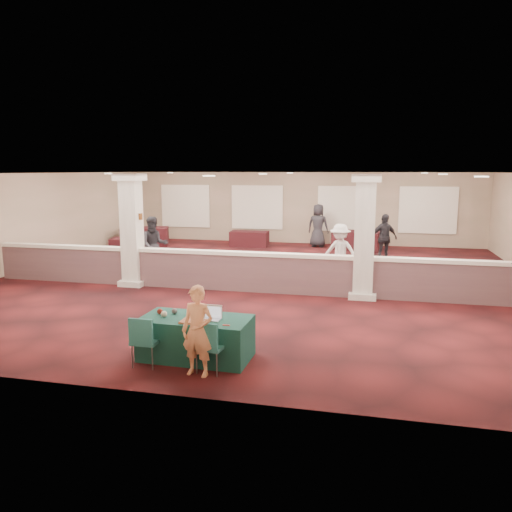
% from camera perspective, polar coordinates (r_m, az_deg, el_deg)
% --- Properties ---
extents(ground, '(16.00, 16.00, 0.00)m').
position_cam_1_polar(ground, '(15.18, 0.76, -2.74)').
color(ground, '#4C1314').
rests_on(ground, ground).
extents(wall_back, '(16.00, 0.04, 3.20)m').
position_cam_1_polar(wall_back, '(22.76, 5.08, 5.49)').
color(wall_back, gray).
rests_on(wall_back, ground).
extents(wall_front, '(16.00, 0.04, 3.20)m').
position_cam_1_polar(wall_front, '(7.40, -12.54, -3.71)').
color(wall_front, gray).
rests_on(wall_front, ground).
extents(wall_left, '(0.04, 16.00, 3.20)m').
position_cam_1_polar(wall_left, '(18.35, -24.49, 3.62)').
color(wall_left, gray).
rests_on(wall_left, ground).
extents(ceiling, '(16.00, 16.00, 0.02)m').
position_cam_1_polar(ceiling, '(14.82, 0.79, 9.43)').
color(ceiling, white).
rests_on(ceiling, wall_back).
extents(partition_wall, '(15.60, 0.28, 1.10)m').
position_cam_1_polar(partition_wall, '(13.63, -0.58, -1.75)').
color(partition_wall, brown).
rests_on(partition_wall, ground).
extents(column_left, '(0.72, 0.72, 3.20)m').
position_cam_1_polar(column_left, '(14.68, -14.00, 3.02)').
color(column_left, beige).
rests_on(column_left, ground).
extents(column_right, '(0.72, 0.72, 3.20)m').
position_cam_1_polar(column_right, '(13.09, 12.30, 2.29)').
color(column_right, beige).
rests_on(column_right, ground).
extents(sconce_left, '(0.12, 0.12, 0.18)m').
position_cam_1_polar(sconce_left, '(14.77, -15.03, 4.43)').
color(sconce_left, brown).
rests_on(sconce_left, column_left).
extents(sconce_right, '(0.12, 0.12, 0.18)m').
position_cam_1_polar(sconce_right, '(14.52, -13.08, 4.42)').
color(sconce_right, brown).
rests_on(sconce_right, column_left).
extents(near_table, '(1.95, 1.02, 0.74)m').
position_cam_1_polar(near_table, '(8.99, -6.86, -9.28)').
color(near_table, '#0E3431').
rests_on(near_table, ground).
extents(conf_chair_main, '(0.50, 0.51, 0.88)m').
position_cam_1_polar(conf_chair_main, '(8.29, -5.39, -9.81)').
color(conf_chair_main, '#21615B').
rests_on(conf_chair_main, ground).
extents(conf_chair_side, '(0.44, 0.45, 0.88)m').
position_cam_1_polar(conf_chair_side, '(8.70, -12.67, -9.07)').
color(conf_chair_side, '#21615B').
rests_on(conf_chair_side, ground).
extents(woman, '(0.58, 0.43, 1.49)m').
position_cam_1_polar(woman, '(8.16, -6.69, -8.51)').
color(woman, '#E49363').
rests_on(woman, ground).
extents(far_table_front_left, '(1.88, 1.19, 0.71)m').
position_cam_1_polar(far_table_front_left, '(19.82, -13.69, 0.99)').
color(far_table_front_left, black).
rests_on(far_table_front_left, ground).
extents(far_table_front_center, '(1.73, 1.11, 0.65)m').
position_cam_1_polar(far_table_front_center, '(15.93, -6.05, -1.01)').
color(far_table_front_center, black).
rests_on(far_table_front_center, ground).
extents(far_table_front_right, '(1.92, 1.16, 0.73)m').
position_cam_1_polar(far_table_front_right, '(15.08, 14.65, -1.73)').
color(far_table_front_right, black).
rests_on(far_table_front_right, ground).
extents(far_table_back_left, '(2.23, 1.60, 0.82)m').
position_cam_1_polar(far_table_back_left, '(22.40, -12.60, 2.16)').
color(far_table_back_left, black).
rests_on(far_table_back_left, ground).
extents(far_table_back_center, '(1.64, 0.83, 0.66)m').
position_cam_1_polar(far_table_back_center, '(21.76, -0.77, 1.97)').
color(far_table_back_center, black).
rests_on(far_table_back_center, ground).
extents(far_table_back_right, '(2.13, 1.48, 0.78)m').
position_cam_1_polar(far_table_back_right, '(21.19, 11.48, 1.73)').
color(far_table_back_right, black).
rests_on(far_table_back_right, ground).
extents(attendee_a, '(1.01, 0.86, 1.83)m').
position_cam_1_polar(attendee_a, '(16.34, -11.56, 1.22)').
color(attendee_a, black).
rests_on(attendee_a, ground).
extents(attendee_b, '(1.18, 0.75, 1.70)m').
position_cam_1_polar(attendee_b, '(15.26, 9.57, 0.44)').
color(attendee_b, silver).
rests_on(attendee_b, ground).
extents(attendee_c, '(1.14, 0.91, 1.75)m').
position_cam_1_polar(attendee_c, '(18.51, 14.41, 1.98)').
color(attendee_c, black).
rests_on(attendee_c, ground).
extents(attendee_d, '(0.99, 0.65, 1.86)m').
position_cam_1_polar(attendee_d, '(21.72, 7.11, 3.47)').
color(attendee_d, black).
rests_on(attendee_d, ground).
extents(laptop_base, '(0.34, 0.24, 0.02)m').
position_cam_1_polar(laptop_base, '(8.73, -5.17, -7.23)').
color(laptop_base, '#BDBCC1').
rests_on(laptop_base, near_table).
extents(laptop_screen, '(0.33, 0.02, 0.22)m').
position_cam_1_polar(laptop_screen, '(8.80, -4.92, -6.27)').
color(laptop_screen, '#BDBCC1').
rests_on(laptop_screen, near_table).
extents(screen_glow, '(0.30, 0.01, 0.19)m').
position_cam_1_polar(screen_glow, '(8.80, -4.93, -6.37)').
color(screen_glow, silver).
rests_on(screen_glow, near_table).
extents(knitting, '(0.41, 0.32, 0.03)m').
position_cam_1_polar(knitting, '(8.63, -7.22, -7.42)').
color(knitting, '#C3551F').
rests_on(knitting, near_table).
extents(yarn_cream, '(0.11, 0.11, 0.11)m').
position_cam_1_polar(yarn_cream, '(8.99, -10.48, -6.54)').
color(yarn_cream, beige).
rests_on(yarn_cream, near_table).
extents(yarn_red, '(0.10, 0.10, 0.10)m').
position_cam_1_polar(yarn_red, '(9.19, -10.94, -6.23)').
color(yarn_red, maroon).
rests_on(yarn_red, near_table).
extents(yarn_grey, '(0.11, 0.11, 0.11)m').
position_cam_1_polar(yarn_grey, '(9.14, -9.31, -6.24)').
color(yarn_grey, '#444448').
rests_on(yarn_grey, near_table).
extents(scissors, '(0.12, 0.03, 0.01)m').
position_cam_1_polar(scissors, '(8.41, -3.42, -7.90)').
color(scissors, '#B41713').
rests_on(scissors, near_table).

